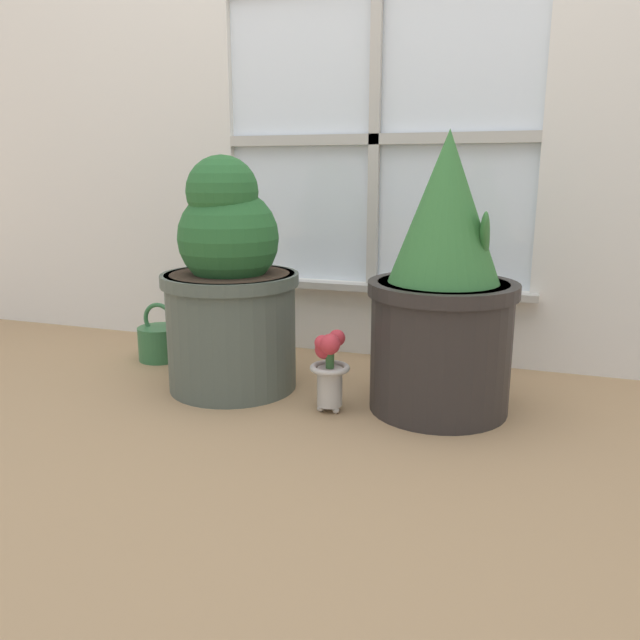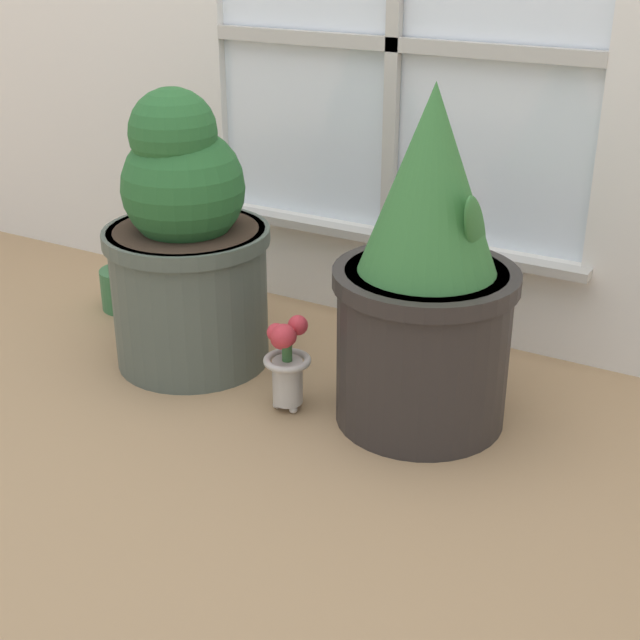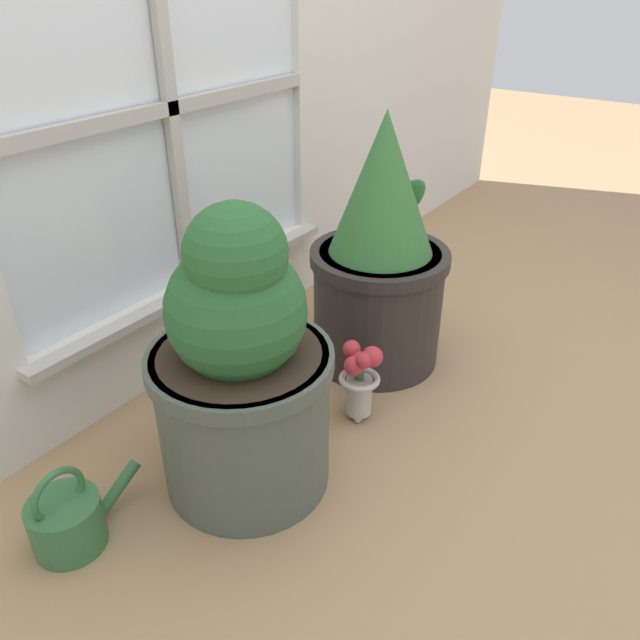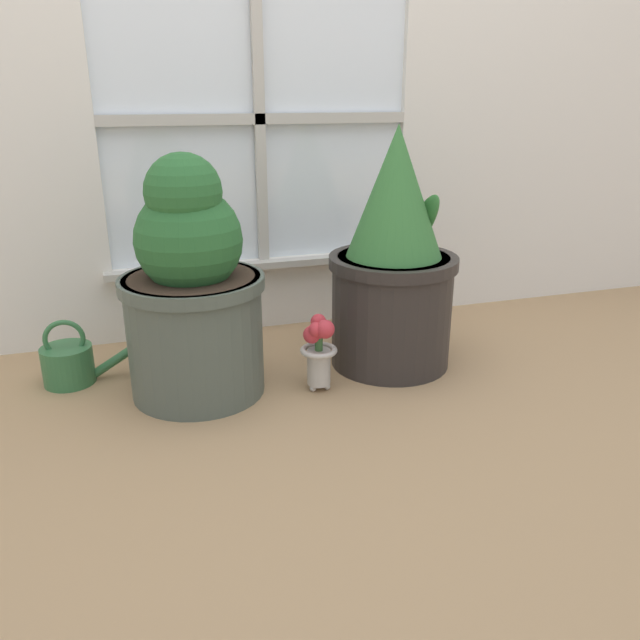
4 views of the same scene
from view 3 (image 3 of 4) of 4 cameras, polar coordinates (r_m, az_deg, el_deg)
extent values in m
plane|color=tan|center=(1.68, 5.34, -10.35)|extent=(10.00, 10.00, 0.00)
cube|color=silver|center=(1.96, -11.66, 0.27)|extent=(1.07, 0.05, 0.26)
cube|color=white|center=(1.75, -14.15, 18.40)|extent=(1.07, 0.02, 0.99)
cube|color=#BCB7AD|center=(1.73, -13.52, 18.35)|extent=(0.04, 0.02, 0.99)
cube|color=#BCB7AD|center=(1.73, -13.52, 18.35)|extent=(1.07, 0.02, 0.04)
cube|color=#BCB7AD|center=(1.88, -11.08, 3.04)|extent=(1.13, 0.06, 0.02)
cylinder|color=#4C564C|center=(1.46, -6.92, -8.89)|extent=(0.39, 0.39, 0.36)
cylinder|color=#4C564C|center=(1.36, -7.33, -3.63)|extent=(0.41, 0.41, 0.04)
cylinder|color=#38281E|center=(1.35, -7.36, -3.18)|extent=(0.36, 0.36, 0.01)
sphere|color=#28602D|center=(1.30, -7.67, 0.85)|extent=(0.30, 0.30, 0.30)
sphere|color=#28602D|center=(1.22, -7.74, 6.00)|extent=(0.21, 0.21, 0.21)
ellipsoid|color=#28602D|center=(1.37, -10.18, 1.49)|extent=(0.13, 0.04, 0.17)
cylinder|color=#2D2826|center=(1.89, 5.25, 1.26)|extent=(0.38, 0.38, 0.36)
cylinder|color=#2D2826|center=(1.82, 5.49, 5.76)|extent=(0.41, 0.41, 0.04)
cylinder|color=#38281E|center=(1.81, 5.51, 6.14)|extent=(0.35, 0.35, 0.01)
cone|color=#387538|center=(1.74, 5.84, 12.28)|extent=(0.30, 0.30, 0.40)
ellipsoid|color=#387538|center=(1.86, 6.98, 10.15)|extent=(0.05, 0.22, 0.24)
sphere|color=#BCB7AD|center=(1.74, 2.79, -8.22)|extent=(0.02, 0.02, 0.02)
sphere|color=#BCB7AD|center=(1.71, 3.47, -9.06)|extent=(0.02, 0.02, 0.02)
sphere|color=#BCB7AD|center=(1.74, 4.27, -8.29)|extent=(0.02, 0.02, 0.02)
cylinder|color=#BCB7AD|center=(1.69, 3.58, -6.89)|extent=(0.07, 0.07, 0.11)
torus|color=#BCB7AD|center=(1.66, 3.63, -5.40)|extent=(0.11, 0.11, 0.02)
cylinder|color=#386633|center=(1.64, 3.67, -4.56)|extent=(0.02, 0.02, 0.06)
sphere|color=#C6333D|center=(1.63, 3.70, -3.67)|extent=(0.05, 0.05, 0.05)
sphere|color=#C6333D|center=(1.64, 2.91, -2.64)|extent=(0.05, 0.05, 0.05)
sphere|color=#C6333D|center=(1.62, 3.12, -4.21)|extent=(0.05, 0.05, 0.05)
sphere|color=#C6333D|center=(1.60, 4.03, -3.71)|extent=(0.04, 0.04, 0.04)
sphere|color=#C6333D|center=(1.61, 4.81, -3.37)|extent=(0.06, 0.06, 0.06)
cylinder|color=#336B3D|center=(1.48, -22.13, -16.87)|extent=(0.15, 0.15, 0.12)
cylinder|color=#336B3D|center=(1.53, -18.01, -14.44)|extent=(0.13, 0.03, 0.09)
torus|color=#336B3D|center=(1.42, -22.80, -14.48)|extent=(0.12, 0.02, 0.12)
camera|label=1|loc=(1.92, 60.09, 1.58)|focal=35.00mm
camera|label=2|loc=(2.29, 60.29, 15.04)|focal=50.00mm
camera|label=4|loc=(1.16, 84.09, -10.80)|focal=35.00mm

